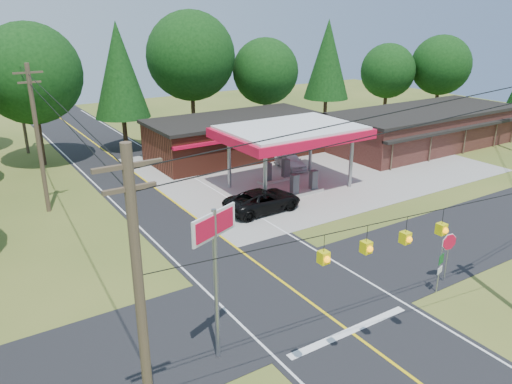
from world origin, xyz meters
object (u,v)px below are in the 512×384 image
gas_canopy (291,134)px  suv_car (263,201)px  sedan_car (290,161)px  big_stop_sign (215,252)px  octagonal_stop_sign (449,246)px

gas_canopy → suv_car: gas_canopy is taller
sedan_car → big_stop_sign: bearing=-122.2°
big_stop_sign → octagonal_stop_sign: size_ratio=2.37×
suv_car → octagonal_stop_sign: (2.50, -13.01, 1.25)m
octagonal_stop_sign → sedan_car: bearing=76.0°
suv_car → octagonal_stop_sign: bearing=-170.6°
sedan_car → octagonal_stop_sign: bearing=-93.5°
big_stop_sign → suv_car: bearing=50.0°
gas_canopy → suv_car: (-4.50, -3.00, -3.50)m
sedan_car → big_stop_sign: big_stop_sign is taller
gas_canopy → big_stop_sign: (-14.57, -15.01, 0.42)m
sedan_car → octagonal_stop_sign: octagonal_stop_sign is taller
suv_car → sedan_car: size_ratio=1.37×
gas_canopy → octagonal_stop_sign: gas_canopy is taller
suv_car → big_stop_sign: (-10.07, -12.01, 3.92)m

